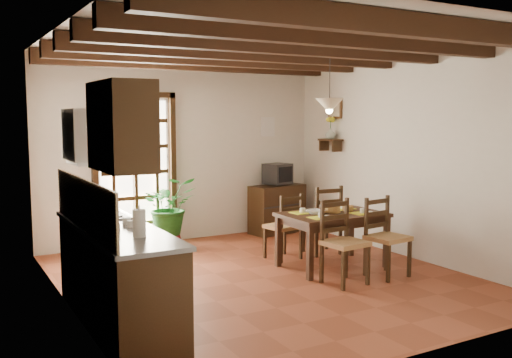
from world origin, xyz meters
TOP-DOWN VIEW (x-y plane):
  - ground_plane at (0.00, 0.00)m, footprint 5.00×5.00m
  - room_shell at (0.00, 0.00)m, footprint 4.52×5.02m
  - ceiling_beams at (0.00, 0.00)m, footprint 4.50×4.34m
  - french_door at (-0.80, 2.45)m, footprint 1.26×0.11m
  - kitchen_counter at (-1.96, -0.60)m, footprint 0.64×2.25m
  - upper_cabinet at (-2.08, -1.30)m, footprint 0.35×0.80m
  - range_hood at (-2.05, -0.05)m, footprint 0.38×0.60m
  - counter_items at (-1.95, -0.51)m, footprint 0.50×1.43m
  - dining_table at (1.01, 0.02)m, footprint 1.29×0.84m
  - chair_near_left at (0.68, -0.64)m, footprint 0.48×0.47m
  - chair_near_right at (1.32, -0.64)m, footprint 0.49×0.47m
  - chair_far_left at (0.69, 0.68)m, footprint 0.47×0.45m
  - chair_far_right at (1.33, 0.68)m, footprint 0.48×0.46m
  - table_setting at (1.01, 0.02)m, footprint 0.94×0.63m
  - table_bowl at (0.78, 0.07)m, footprint 0.25×0.25m
  - sideboard at (1.54, 2.23)m, footprint 0.99×0.58m
  - crt_tv at (1.54, 2.22)m, footprint 0.47×0.45m
  - fuse_box at (1.50, 2.48)m, footprint 0.25×0.03m
  - plant_pot at (-0.39, 2.12)m, footprint 0.37×0.37m
  - potted_plant at (-0.39, 2.12)m, footprint 2.21×1.96m
  - wall_shelf at (2.14, 1.60)m, footprint 0.20×0.42m
  - shelf_vase at (2.14, 1.60)m, footprint 0.15×0.15m
  - shelf_flowers at (2.14, 1.60)m, footprint 0.14×0.14m
  - framed_picture at (2.22, 1.60)m, footprint 0.03×0.32m
  - pendant_lamp at (1.01, 0.12)m, footprint 0.36×0.36m

SIDE VIEW (x-z plane):
  - ground_plane at x=0.00m, z-range 0.00..0.00m
  - plant_pot at x=-0.39m, z-range 0.00..0.22m
  - chair_far_left at x=0.69m, z-range -0.17..0.73m
  - chair_near_right at x=1.32m, z-range -0.18..0.78m
  - chair_near_left at x=0.68m, z-range -0.18..0.79m
  - chair_far_right at x=1.33m, z-range -0.18..0.79m
  - sideboard at x=1.54m, z-range 0.00..0.79m
  - kitchen_counter at x=-1.96m, z-range -0.22..1.16m
  - potted_plant at x=-0.39m, z-range -0.56..1.70m
  - dining_table at x=1.01m, z-range 0.26..0.96m
  - table_setting at x=1.01m, z-range 0.64..0.73m
  - table_bowl at x=0.78m, z-range 0.70..0.75m
  - counter_items at x=-1.95m, z-range 0.83..1.08m
  - crt_tv at x=1.54m, z-range 0.82..1.15m
  - french_door at x=-0.80m, z-range 0.02..2.34m
  - wall_shelf at x=2.14m, z-range 1.41..1.61m
  - shelf_vase at x=2.14m, z-range 1.57..1.73m
  - range_hood at x=-2.05m, z-range 1.46..2.00m
  - fuse_box at x=1.50m, z-range 1.59..1.91m
  - room_shell at x=0.00m, z-range 0.41..3.22m
  - upper_cabinet at x=-2.08m, z-range 1.50..2.20m
  - shelf_flowers at x=2.14m, z-range 1.68..2.04m
  - framed_picture at x=2.22m, z-range 1.89..2.21m
  - pendant_lamp at x=1.01m, z-range 1.66..2.50m
  - ceiling_beams at x=0.00m, z-range 2.59..2.79m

